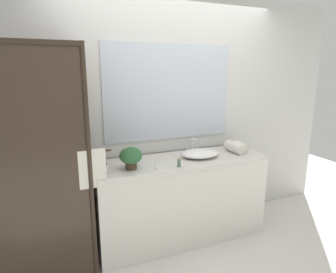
{
  "coord_description": "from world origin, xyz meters",
  "views": [
    {
      "loc": [
        -1.2,
        -2.52,
        1.78
      ],
      "look_at": [
        -0.15,
        0.0,
        1.15
      ],
      "focal_mm": 30.25,
      "sensor_mm": 36.0,
      "label": 1
    }
  ],
  "objects": [
    {
      "name": "amenity_bottle_conditioner",
      "position": [
        -0.12,
        -0.21,
        0.94
      ],
      "size": [
        0.03,
        0.03,
        0.08
      ],
      "color": "#4C7056",
      "rests_on": "vanity_cabinet"
    },
    {
      "name": "rolled_towel_near_edge",
      "position": [
        0.76,
        0.04,
        0.95
      ],
      "size": [
        0.12,
        0.25,
        0.09
      ],
      "primitive_type": "cylinder",
      "rotation": [
        1.57,
        0.0,
        -0.12
      ],
      "color": "silver",
      "rests_on": "vanity_cabinet"
    },
    {
      "name": "sink_basin",
      "position": [
        0.21,
        -0.01,
        0.94
      ],
      "size": [
        0.41,
        0.32,
        0.07
      ],
      "primitive_type": "ellipsoid",
      "color": "white",
      "rests_on": "vanity_cabinet"
    },
    {
      "name": "rolled_towel_middle",
      "position": [
        0.65,
        -0.01,
        0.96
      ],
      "size": [
        0.13,
        0.26,
        0.12
      ],
      "primitive_type": "cylinder",
      "rotation": [
        1.57,
        0.0,
        0.05
      ],
      "color": "silver",
      "rests_on": "vanity_cabinet"
    },
    {
      "name": "amenity_bottle_shampoo",
      "position": [
        -0.8,
        -0.16,
        0.95
      ],
      "size": [
        0.03,
        0.03,
        0.1
      ],
      "color": "silver",
      "rests_on": "vanity_cabinet"
    },
    {
      "name": "amenity_bottle_body_wash",
      "position": [
        -0.36,
        -0.21,
        0.93
      ],
      "size": [
        0.03,
        0.03,
        0.07
      ],
      "color": "white",
      "rests_on": "vanity_cabinet"
    },
    {
      "name": "vanity_cabinet",
      "position": [
        0.0,
        0.01,
        0.45
      ],
      "size": [
        1.8,
        0.58,
        0.9
      ],
      "color": "silver",
      "rests_on": "ground_plane"
    },
    {
      "name": "shower_enclosure",
      "position": [
        -1.28,
        -0.19,
        1.03
      ],
      "size": [
        1.2,
        0.59,
        2.0
      ],
      "color": "#2D2319",
      "rests_on": "ground_plane"
    },
    {
      "name": "soap_dish",
      "position": [
        -0.45,
        0.15,
        0.91
      ],
      "size": [
        0.1,
        0.07,
        0.04
      ],
      "color": "silver",
      "rests_on": "vanity_cabinet"
    },
    {
      "name": "faucet",
      "position": [
        0.21,
        0.17,
        0.95
      ],
      "size": [
        0.17,
        0.13,
        0.17
      ],
      "color": "silver",
      "rests_on": "vanity_cabinet"
    },
    {
      "name": "ground_plane",
      "position": [
        0.0,
        0.0,
        0.0
      ],
      "size": [
        8.0,
        8.0,
        0.0
      ],
      "primitive_type": "plane",
      "color": "silver"
    },
    {
      "name": "wall_back_with_mirror",
      "position": [
        0.0,
        0.34,
        1.31
      ],
      "size": [
        4.4,
        0.06,
        2.6
      ],
      "color": "silver",
      "rests_on": "ground_plane"
    },
    {
      "name": "potted_plant",
      "position": [
        -0.56,
        -0.1,
        1.02
      ],
      "size": [
        0.21,
        0.21,
        0.21
      ],
      "color": "#473828",
      "rests_on": "vanity_cabinet"
    }
  ]
}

